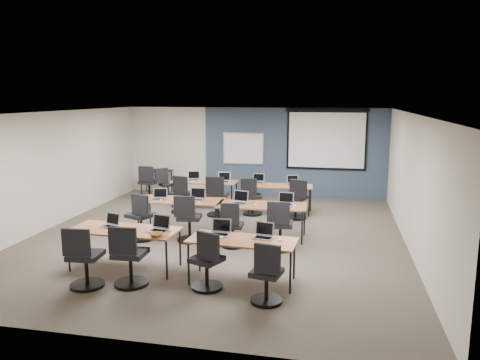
% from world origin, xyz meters
% --- Properties ---
extents(floor, '(8.00, 9.00, 0.02)m').
position_xyz_m(floor, '(0.00, 0.00, 0.00)').
color(floor, '#6B6354').
rests_on(floor, ground).
extents(ceiling, '(8.00, 9.00, 0.02)m').
position_xyz_m(ceiling, '(0.00, 0.00, 2.70)').
color(ceiling, white).
rests_on(ceiling, ground).
extents(wall_back, '(8.00, 0.04, 2.70)m').
position_xyz_m(wall_back, '(0.00, 4.50, 1.35)').
color(wall_back, beige).
rests_on(wall_back, ground).
extents(wall_front, '(8.00, 0.04, 2.70)m').
position_xyz_m(wall_front, '(0.00, -4.50, 1.35)').
color(wall_front, beige).
rests_on(wall_front, ground).
extents(wall_left, '(0.04, 9.00, 2.70)m').
position_xyz_m(wall_left, '(-4.00, 0.00, 1.35)').
color(wall_left, beige).
rests_on(wall_left, ground).
extents(wall_right, '(0.04, 9.00, 2.70)m').
position_xyz_m(wall_right, '(4.00, 0.00, 1.35)').
color(wall_right, beige).
rests_on(wall_right, ground).
extents(blue_accent_panel, '(5.50, 0.04, 2.70)m').
position_xyz_m(blue_accent_panel, '(1.25, 4.47, 1.35)').
color(blue_accent_panel, '#3D5977').
rests_on(blue_accent_panel, wall_back).
extents(whiteboard, '(1.28, 0.03, 0.98)m').
position_xyz_m(whiteboard, '(-0.30, 4.43, 1.45)').
color(whiteboard, '#A4A7AB').
rests_on(whiteboard, wall_back).
extents(projector_screen, '(2.40, 0.10, 1.82)m').
position_xyz_m(projector_screen, '(2.20, 4.41, 1.89)').
color(projector_screen, black).
rests_on(projector_screen, wall_back).
extents(training_table_front_left, '(1.93, 0.81, 0.73)m').
position_xyz_m(training_table_front_left, '(-1.11, -2.17, 0.69)').
color(training_table_front_left, brown).
rests_on(training_table_front_left, floor).
extents(training_table_front_right, '(1.78, 0.74, 0.73)m').
position_xyz_m(training_table_front_right, '(1.05, -2.33, 0.68)').
color(training_table_front_right, olive).
rests_on(training_table_front_right, floor).
extents(training_table_mid_left, '(1.93, 0.80, 0.73)m').
position_xyz_m(training_table_mid_left, '(-0.91, 0.30, 0.69)').
color(training_table_mid_left, '#AA782E').
rests_on(training_table_mid_left, floor).
extents(training_table_mid_right, '(1.93, 0.80, 0.73)m').
position_xyz_m(training_table_mid_right, '(0.97, 0.19, 0.69)').
color(training_table_mid_right, brown).
rests_on(training_table_mid_right, floor).
extents(training_table_back_left, '(1.80, 0.75, 0.73)m').
position_xyz_m(training_table_back_left, '(-1.04, 2.66, 0.68)').
color(training_table_back_left, '#A17444').
rests_on(training_table_back_left, floor).
extents(training_table_back_right, '(1.70, 0.71, 0.73)m').
position_xyz_m(training_table_back_right, '(1.08, 2.46, 0.68)').
color(training_table_back_right, brown).
rests_on(training_table_back_right, floor).
extents(laptop_0, '(0.30, 0.26, 0.23)m').
position_xyz_m(laptop_0, '(-1.42, -2.07, 0.79)').
color(laptop_0, silver).
rests_on(laptop_0, training_table_front_left).
extents(mouse_0, '(0.07, 0.10, 0.03)m').
position_xyz_m(mouse_0, '(-1.33, -2.37, 0.74)').
color(mouse_0, white).
rests_on(mouse_0, training_table_front_left).
extents(task_chair_0, '(0.55, 0.55, 1.03)m').
position_xyz_m(task_chair_0, '(-1.38, -3.10, 0.43)').
color(task_chair_0, black).
rests_on(task_chair_0, floor).
extents(laptop_1, '(0.35, 0.30, 0.27)m').
position_xyz_m(laptop_1, '(-0.46, -2.13, 0.80)').
color(laptop_1, '#AFAFAF').
rests_on(laptop_1, training_table_front_left).
extents(mouse_1, '(0.09, 0.11, 0.03)m').
position_xyz_m(mouse_1, '(-0.38, -2.27, 0.74)').
color(mouse_1, white).
rests_on(mouse_1, training_table_front_left).
extents(task_chair_1, '(0.56, 0.56, 1.04)m').
position_xyz_m(task_chair_1, '(-0.70, -2.89, 0.43)').
color(task_chair_1, black).
rests_on(task_chair_1, floor).
extents(laptop_2, '(0.34, 0.29, 0.25)m').
position_xyz_m(laptop_2, '(0.63, -2.13, 0.79)').
color(laptop_2, '#B9B9BA').
rests_on(laptop_2, training_table_front_right).
extents(mouse_2, '(0.07, 0.10, 0.03)m').
position_xyz_m(mouse_2, '(0.69, -2.32, 0.74)').
color(mouse_2, white).
rests_on(mouse_2, training_table_front_right).
extents(task_chair_2, '(0.54, 0.51, 0.99)m').
position_xyz_m(task_chair_2, '(0.57, -2.77, 0.41)').
color(task_chair_2, black).
rests_on(task_chair_2, floor).
extents(laptop_3, '(0.32, 0.28, 0.25)m').
position_xyz_m(laptop_3, '(1.38, -2.16, 0.79)').
color(laptop_3, '#ADADB5').
rests_on(laptop_3, training_table_front_right).
extents(mouse_3, '(0.09, 0.11, 0.04)m').
position_xyz_m(mouse_3, '(1.67, -2.27, 0.74)').
color(mouse_3, white).
rests_on(mouse_3, training_table_front_right).
extents(task_chair_3, '(0.48, 0.48, 0.97)m').
position_xyz_m(task_chair_3, '(1.58, -3.09, 0.40)').
color(task_chair_3, black).
rests_on(task_chair_3, floor).
extents(laptop_4, '(0.32, 0.27, 0.25)m').
position_xyz_m(laptop_4, '(-1.40, 0.23, 0.79)').
color(laptop_4, '#B0B0B7').
rests_on(laptop_4, training_table_mid_left).
extents(mouse_4, '(0.07, 0.11, 0.04)m').
position_xyz_m(mouse_4, '(-1.31, 0.11, 0.74)').
color(mouse_4, white).
rests_on(mouse_4, training_table_mid_left).
extents(task_chair_4, '(0.59, 0.56, 1.04)m').
position_xyz_m(task_chair_4, '(-1.52, -0.55, 0.43)').
color(task_chair_4, black).
rests_on(task_chair_4, floor).
extents(laptop_5, '(0.35, 0.30, 0.27)m').
position_xyz_m(laptop_5, '(-0.55, 0.35, 0.80)').
color(laptop_5, silver).
rests_on(laptop_5, training_table_mid_left).
extents(mouse_5, '(0.08, 0.11, 0.04)m').
position_xyz_m(mouse_5, '(-0.40, 0.03, 0.74)').
color(mouse_5, white).
rests_on(mouse_5, training_table_mid_left).
extents(task_chair_5, '(0.54, 0.54, 1.02)m').
position_xyz_m(task_chair_5, '(-0.50, -0.44, 0.42)').
color(task_chair_5, black).
rests_on(task_chair_5, floor).
extents(laptop_6, '(0.35, 0.30, 0.27)m').
position_xyz_m(laptop_6, '(0.48, 0.24, 0.80)').
color(laptop_6, silver).
rests_on(laptop_6, training_table_mid_right).
extents(mouse_6, '(0.08, 0.11, 0.03)m').
position_xyz_m(mouse_6, '(0.84, 0.11, 0.74)').
color(mouse_6, white).
rests_on(mouse_6, training_table_mid_right).
extents(task_chair_6, '(0.46, 0.46, 0.95)m').
position_xyz_m(task_chair_6, '(0.49, -0.62, 0.39)').
color(task_chair_6, black).
rests_on(task_chair_6, floor).
extents(laptop_7, '(0.33, 0.28, 0.25)m').
position_xyz_m(laptop_7, '(1.47, 0.33, 0.79)').
color(laptop_7, '#9F9EA9').
rests_on(laptop_7, training_table_mid_right).
extents(mouse_7, '(0.09, 0.12, 0.04)m').
position_xyz_m(mouse_7, '(1.68, 0.17, 0.74)').
color(mouse_7, white).
rests_on(mouse_7, training_table_mid_right).
extents(task_chair_7, '(0.55, 0.55, 1.03)m').
position_xyz_m(task_chair_7, '(1.46, -0.59, 0.43)').
color(task_chair_7, black).
rests_on(task_chair_7, floor).
extents(laptop_8, '(0.33, 0.28, 0.25)m').
position_xyz_m(laptop_8, '(-1.39, 2.72, 0.79)').
color(laptop_8, silver).
rests_on(laptop_8, training_table_back_left).
extents(mouse_8, '(0.09, 0.12, 0.04)m').
position_xyz_m(mouse_8, '(-1.31, 2.43, 0.74)').
color(mouse_8, white).
rests_on(mouse_8, training_table_back_left).
extents(task_chair_8, '(0.54, 0.53, 1.01)m').
position_xyz_m(task_chair_8, '(-1.46, 1.87, 0.42)').
color(task_chair_8, black).
rests_on(task_chair_8, floor).
extents(laptop_9, '(0.35, 0.29, 0.26)m').
position_xyz_m(laptop_9, '(-0.50, 2.66, 0.79)').
color(laptop_9, '#AEAEB6').
rests_on(laptop_9, training_table_back_left).
extents(mouse_9, '(0.07, 0.10, 0.03)m').
position_xyz_m(mouse_9, '(-0.29, 2.49, 0.74)').
color(mouse_9, white).
rests_on(mouse_9, training_table_back_left).
extents(task_chair_9, '(0.58, 0.58, 1.05)m').
position_xyz_m(task_chair_9, '(-0.44, 1.77, 0.44)').
color(task_chair_9, black).
rests_on(task_chair_9, floor).
extents(laptop_10, '(0.32, 0.27, 0.24)m').
position_xyz_m(laptop_10, '(0.45, 2.75, 0.79)').
color(laptop_10, '#B1B1B9').
rests_on(laptop_10, training_table_back_right).
extents(mouse_10, '(0.08, 0.11, 0.03)m').
position_xyz_m(mouse_10, '(0.82, 2.49, 0.74)').
color(mouse_10, white).
rests_on(mouse_10, training_table_back_right).
extents(task_chair_10, '(0.52, 0.50, 0.99)m').
position_xyz_m(task_chair_10, '(0.40, 2.04, 0.41)').
color(task_chair_10, black).
rests_on(task_chair_10, floor).
extents(laptop_11, '(0.32, 0.27, 0.24)m').
position_xyz_m(laptop_11, '(1.38, 2.68, 0.79)').
color(laptop_11, '#B6B6C3').
rests_on(laptop_11, training_table_back_right).
extents(mouse_11, '(0.06, 0.09, 0.03)m').
position_xyz_m(mouse_11, '(1.73, 2.47, 0.74)').
color(mouse_11, white).
rests_on(mouse_11, training_table_back_right).
extents(task_chair_11, '(0.57, 0.55, 1.03)m').
position_xyz_m(task_chair_11, '(1.57, 1.90, 0.43)').
color(task_chair_11, black).
rests_on(task_chair_11, floor).
extents(blue_mousepad, '(0.25, 0.22, 0.01)m').
position_xyz_m(blue_mousepad, '(-1.17, -2.34, 0.73)').
color(blue_mousepad, navy).
rests_on(blue_mousepad, training_table_front_left).
extents(snack_bowl, '(0.29, 0.29, 0.06)m').
position_xyz_m(snack_bowl, '(-0.40, -2.45, 0.76)').
color(snack_bowl, olive).
rests_on(snack_bowl, training_table_front_left).
extents(snack_plate, '(0.21, 0.21, 0.01)m').
position_xyz_m(snack_plate, '(0.48, -2.35, 0.74)').
color(snack_plate, white).
rests_on(snack_plate, training_table_front_right).
extents(coffee_cup, '(0.09, 0.09, 0.07)m').
position_xyz_m(coffee_cup, '(0.46, -2.33, 0.78)').
color(coffee_cup, silver).
rests_on(coffee_cup, snack_plate).
extents(utility_table, '(0.97, 0.54, 0.75)m').
position_xyz_m(utility_table, '(-3.02, 4.08, 0.66)').
color(utility_table, black).
rests_on(utility_table, floor).
extents(spare_chair_a, '(0.56, 0.48, 0.96)m').
position_xyz_m(spare_chair_a, '(-2.40, 3.28, 0.40)').
color(spare_chair_a, black).
rests_on(spare_chair_a, floor).
extents(spare_chair_b, '(0.56, 0.56, 1.04)m').
position_xyz_m(spare_chair_b, '(-2.90, 3.15, 0.43)').
color(spare_chair_b, black).
rests_on(spare_chair_b, floor).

